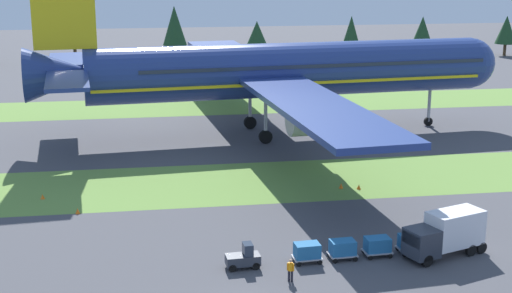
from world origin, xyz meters
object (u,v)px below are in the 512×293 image
Objects in this scene: baggage_tug at (244,258)px; taxiway_marker_2 at (341,186)px; ground_crew_marshaller at (291,269)px; taxiway_marker_0 at (359,187)px; catering_truck at (446,233)px; taxiway_marker_1 at (43,197)px; cargo_dolly_third at (377,245)px; cargo_dolly_fourth at (411,242)px; taxiway_marker_3 at (78,211)px; cargo_dolly_second at (343,248)px; cargo_dolly_lead at (307,251)px; airliner at (276,70)px.

baggage_tug reaches higher than taxiway_marker_2.
taxiway_marker_0 is (11.29, 20.59, -0.70)m from ground_crew_marshaller.
catering_truck is 15.38× the size of taxiway_marker_1.
cargo_dolly_third is 2.90m from cargo_dolly_fourth.
cargo_dolly_third reaches higher than taxiway_marker_3.
cargo_dolly_fourth is 4.81× the size of taxiway_marker_1.
cargo_dolly_fourth is 2.81m from catering_truck.
cargo_dolly_fourth is 17.40m from taxiway_marker_2.
taxiway_marker_3 is (-21.41, 14.01, -0.66)m from cargo_dolly_second.
cargo_dolly_third is 4.57× the size of taxiway_marker_0.
cargo_dolly_lead is 19.45m from taxiway_marker_2.
taxiway_marker_3 is at bearing 53.24° from cargo_dolly_second.
airliner is at bearing 99.62° from taxiway_marker_0.
taxiway_marker_0 is (6.42, 17.17, -0.67)m from cargo_dolly_second.
cargo_dolly_second is 18.34m from taxiway_marker_2.
catering_truck is (5.97, -42.37, -6.69)m from airliner.
cargo_dolly_second is at bearing -8.12° from airliner.
catering_truck is at bearing -95.71° from cargo_dolly_lead.
cargo_dolly_second is at bearing -90.00° from baggage_tug.
taxiway_marker_0 is at bearing -31.80° from cargo_dolly_lead.
ground_crew_marshaller is at bearing 105.96° from cargo_dolly_fourth.
airliner reaches higher than cargo_dolly_fourth.
catering_truck is 38.70m from taxiway_marker_1.
catering_truck is at bearing -140.06° from ground_crew_marshaller.
airliner is at bearing -71.17° from ground_crew_marshaller.
taxiway_marker_1 is at bearing 38.00° from baggage_tug.
cargo_dolly_lead reaches higher than taxiway_marker_2.
taxiway_marker_1 is (-33.36, 19.54, -1.71)m from catering_truck.
ground_crew_marshaller is (-7.12, -45.19, -7.70)m from airliner.
cargo_dolly_lead is at bearing 90.00° from cargo_dolly_second.
taxiway_marker_2 is (9.57, 21.13, -0.66)m from ground_crew_marshaller.
catering_truck is at bearing -26.24° from taxiway_marker_3.
cargo_dolly_second is at bearing 66.44° from catering_truck.
ground_crew_marshaller is 23.49m from taxiway_marker_0.
catering_truck is 13.42m from ground_crew_marshaller.
ground_crew_marshaller is 3.65× the size of taxiway_marker_1.
cargo_dolly_second is (7.91, 0.49, 0.10)m from baggage_tug.
airliner is at bearing 39.81° from taxiway_marker_1.
airliner reaches higher than taxiway_marker_0.
cargo_dolly_lead is at bearing -90.00° from baggage_tug.
baggage_tug is (-10.17, -42.26, -7.83)m from airliner.
cargo_dolly_third is 4.47× the size of taxiway_marker_3.
cargo_dolly_lead is at bearing -12.02° from airliner.
cargo_dolly_lead is 8.70m from cargo_dolly_fourth.
cargo_dolly_second reaches higher than taxiway_marker_2.
cargo_dolly_lead reaches higher than taxiway_marker_0.
taxiway_marker_0 is (4.17, -24.60, -8.39)m from airliner.
taxiway_marker_3 is at bearing -173.51° from taxiway_marker_0.
cargo_dolly_fourth reaches higher than taxiway_marker_2.
taxiway_marker_2 is (1.81, 17.53, -0.64)m from cargo_dolly_third.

